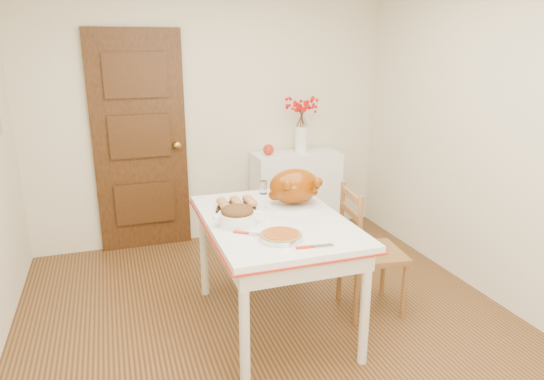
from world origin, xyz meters
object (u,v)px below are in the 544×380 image
object	(u,v)px
chair_oak	(373,250)
pumpkin_pie	(281,235)
turkey_platter	(294,188)
sideboard	(296,194)
kitchen_table	(274,273)

from	to	relation	value
chair_oak	pumpkin_pie	world-z (taller)	chair_oak
turkey_platter	chair_oak	bearing A→B (deg)	-30.58
sideboard	kitchen_table	bearing A→B (deg)	-116.30
chair_oak	pumpkin_pie	bearing A→B (deg)	119.34
pumpkin_pie	sideboard	bearing A→B (deg)	66.01
kitchen_table	sideboard	bearing A→B (deg)	63.70
kitchen_table	pumpkin_pie	size ratio (longest dim) A/B	5.22
sideboard	pumpkin_pie	world-z (taller)	sideboard
sideboard	pumpkin_pie	xyz separation A→B (m)	(-0.86, -1.93, 0.39)
chair_oak	turkey_platter	xyz separation A→B (m)	(-0.53, 0.22, 0.46)
sideboard	chair_oak	bearing A→B (deg)	-91.05
sideboard	kitchen_table	world-z (taller)	sideboard
sideboard	chair_oak	distance (m)	1.60
sideboard	turkey_platter	size ratio (longest dim) A/B	2.06
kitchen_table	pumpkin_pie	world-z (taller)	pumpkin_pie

